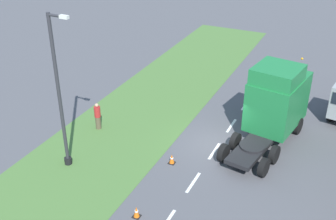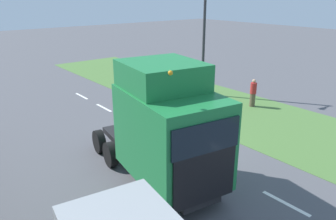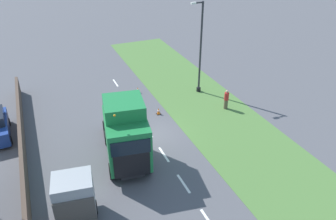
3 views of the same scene
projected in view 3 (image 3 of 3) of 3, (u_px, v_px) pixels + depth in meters
name	position (u px, v px, depth m)	size (l,w,h in m)	color
ground_plane	(151.00, 136.00, 24.94)	(120.00, 120.00, 0.00)	#515156
grass_verge	(219.00, 120.00, 26.98)	(7.00, 44.00, 0.01)	#4C7538
lane_markings	(148.00, 131.00, 25.50)	(0.16, 21.00, 0.00)	white
boundary_wall	(23.00, 157.00, 21.49)	(0.25, 24.00, 1.57)	#4C3D33
lorry_cab	(126.00, 134.00, 21.00)	(3.69, 7.45, 4.77)	black
flatbed_truck	(75.00, 203.00, 17.11)	(2.78, 5.31, 2.69)	#999EA3
lamp_post	(200.00, 53.00, 29.57)	(1.32, 0.40, 8.43)	black
pedestrian	(226.00, 100.00, 28.17)	(0.39, 0.39, 1.78)	brown
traffic_cone_lead	(159.00, 111.00, 27.64)	(0.36, 0.36, 0.58)	black
traffic_cone_trailing	(138.00, 90.00, 31.15)	(0.36, 0.36, 0.58)	black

